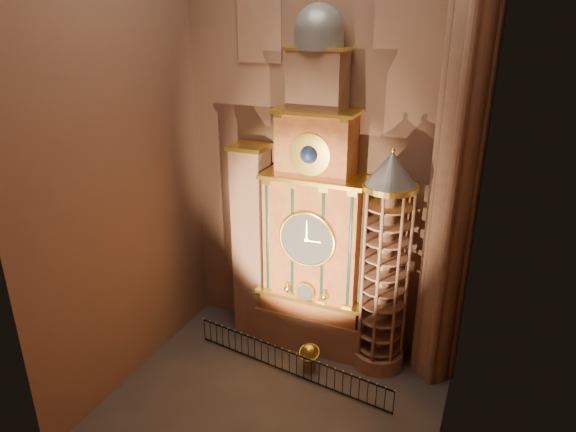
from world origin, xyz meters
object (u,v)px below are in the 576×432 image
at_px(celestial_globe, 309,355).
at_px(iron_railing, 289,363).
at_px(stair_turret, 384,267).
at_px(portrait_tower, 252,242).
at_px(astronomical_clock, 315,224).

height_order(celestial_globe, iron_railing, celestial_globe).
distance_m(stair_turret, celestial_globe, 5.58).
distance_m(portrait_tower, stair_turret, 6.91).
bearing_deg(iron_railing, portrait_tower, 139.29).
relative_size(portrait_tower, iron_railing, 0.99).
relative_size(portrait_tower, stair_turret, 0.94).
xyz_separation_m(astronomical_clock, celestial_globe, (0.65, -2.19, -5.81)).
distance_m(astronomical_clock, stair_turret, 3.78).
height_order(astronomical_clock, celestial_globe, astronomical_clock).
bearing_deg(iron_railing, astronomical_clock, 87.88).
relative_size(astronomical_clock, celestial_globe, 11.52).
bearing_deg(astronomical_clock, stair_turret, -4.30).
height_order(astronomical_clock, portrait_tower, astronomical_clock).
bearing_deg(iron_railing, stair_turret, 35.34).
height_order(portrait_tower, stair_turret, stair_turret).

